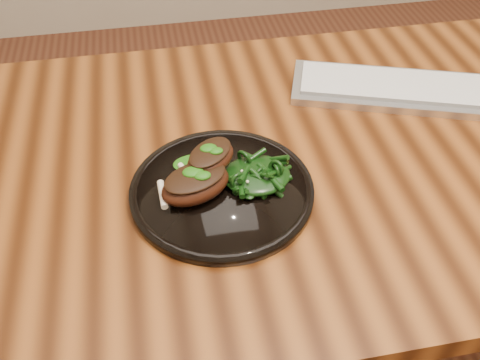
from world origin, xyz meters
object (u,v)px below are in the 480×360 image
desk (371,174)px  greens_heap (257,172)px  keyboard (415,90)px  lamb_chop_front (195,183)px  plate (222,190)px

desk → greens_heap: (-0.24, -0.08, 0.12)m
desk → keyboard: size_ratio=3.17×
desk → lamb_chop_front: bearing=-164.5°
lamb_chop_front → keyboard: size_ratio=0.26×
plate → greens_heap: (0.06, 0.01, 0.03)m
greens_heap → plate: bearing=-174.8°
plate → greens_heap: 0.06m
greens_heap → keyboard: greens_heap is taller
desk → plate: 0.33m
plate → lamb_chop_front: bearing=-166.2°
plate → lamb_chop_front: 0.05m
desk → keyboard: bearing=45.3°
desk → greens_heap: size_ratio=14.66×
plate → lamb_chop_front: size_ratio=2.24×
plate → keyboard: 0.47m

